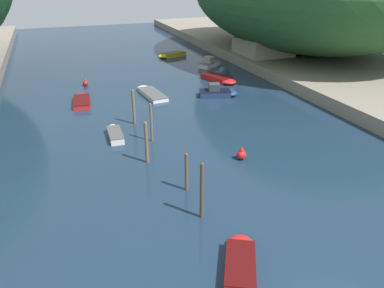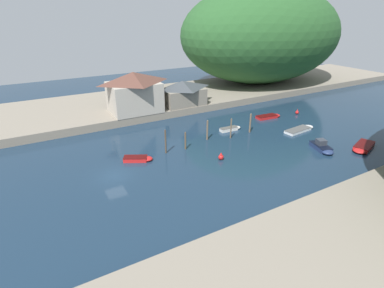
{
  "view_description": "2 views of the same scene",
  "coord_description": "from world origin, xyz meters",
  "px_view_note": "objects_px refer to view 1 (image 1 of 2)",
  "views": [
    {
      "loc": [
        -9.92,
        -8.53,
        13.63
      ],
      "look_at": [
        -0.54,
        16.45,
        1.01
      ],
      "focal_mm": 35.0,
      "sensor_mm": 36.0,
      "label": 1
    },
    {
      "loc": [
        33.83,
        -7.48,
        19.43
      ],
      "look_at": [
        -1.29,
        12.12,
        1.32
      ],
      "focal_mm": 28.0,
      "sensor_mm": 36.0,
      "label": 2
    }
  ],
  "objects_px": {
    "boat_cabin_cruiser": "(115,133)",
    "channel_buoy_far": "(241,154)",
    "boat_near_quay": "(150,93)",
    "channel_buoy_near": "(85,83)",
    "boat_moored_right": "(219,92)",
    "boat_navy_launch": "(240,259)",
    "boat_white_cruiser": "(82,100)",
    "boat_yellow_tender": "(220,79)",
    "boat_small_dinghy": "(171,55)",
    "right_bank_cottage": "(264,38)",
    "boat_open_rowboat": "(211,63)"
  },
  "relations": [
    {
      "from": "boat_cabin_cruiser",
      "to": "channel_buoy_far",
      "type": "relative_size",
      "value": 3.55
    },
    {
      "from": "boat_near_quay",
      "to": "channel_buoy_near",
      "type": "bearing_deg",
      "value": 130.7
    },
    {
      "from": "channel_buoy_near",
      "to": "channel_buoy_far",
      "type": "xyz_separation_m",
      "value": [
        9.22,
        -24.88,
        0.04
      ]
    },
    {
      "from": "boat_moored_right",
      "to": "boat_near_quay",
      "type": "relative_size",
      "value": 0.71
    },
    {
      "from": "channel_buoy_near",
      "to": "channel_buoy_far",
      "type": "height_order",
      "value": "channel_buoy_far"
    },
    {
      "from": "boat_cabin_cruiser",
      "to": "boat_navy_launch",
      "type": "bearing_deg",
      "value": -77.69
    },
    {
      "from": "boat_navy_launch",
      "to": "boat_white_cruiser",
      "type": "height_order",
      "value": "boat_navy_launch"
    },
    {
      "from": "boat_near_quay",
      "to": "channel_buoy_far",
      "type": "bearing_deg",
      "value": -88.73
    },
    {
      "from": "boat_white_cruiser",
      "to": "channel_buoy_near",
      "type": "relative_size",
      "value": 5.05
    },
    {
      "from": "boat_yellow_tender",
      "to": "channel_buoy_far",
      "type": "height_order",
      "value": "channel_buoy_far"
    },
    {
      "from": "boat_white_cruiser",
      "to": "boat_moored_right",
      "type": "bearing_deg",
      "value": -7.0
    },
    {
      "from": "channel_buoy_near",
      "to": "boat_white_cruiser",
      "type": "bearing_deg",
      "value": -99.58
    },
    {
      "from": "boat_small_dinghy",
      "to": "boat_navy_launch",
      "type": "bearing_deg",
      "value": 150.03
    },
    {
      "from": "boat_yellow_tender",
      "to": "boat_white_cruiser",
      "type": "relative_size",
      "value": 1.1
    },
    {
      "from": "boat_moored_right",
      "to": "boat_white_cruiser",
      "type": "height_order",
      "value": "boat_moored_right"
    },
    {
      "from": "channel_buoy_near",
      "to": "channel_buoy_far",
      "type": "relative_size",
      "value": 0.91
    },
    {
      "from": "right_bank_cottage",
      "to": "boat_near_quay",
      "type": "height_order",
      "value": "right_bank_cottage"
    },
    {
      "from": "channel_buoy_far",
      "to": "boat_open_rowboat",
      "type": "bearing_deg",
      "value": 71.34
    },
    {
      "from": "boat_yellow_tender",
      "to": "right_bank_cottage",
      "type": "bearing_deg",
      "value": -163.89
    },
    {
      "from": "boat_near_quay",
      "to": "boat_navy_launch",
      "type": "xyz_separation_m",
      "value": [
        -2.9,
        -28.8,
        0.06
      ]
    },
    {
      "from": "boat_yellow_tender",
      "to": "boat_navy_launch",
      "type": "xyz_separation_m",
      "value": [
        -13.02,
        -30.99,
        -0.04
      ]
    },
    {
      "from": "boat_near_quay",
      "to": "boat_open_rowboat",
      "type": "relative_size",
      "value": 1.49
    },
    {
      "from": "boat_small_dinghy",
      "to": "channel_buoy_far",
      "type": "distance_m",
      "value": 37.78
    },
    {
      "from": "right_bank_cottage",
      "to": "boat_small_dinghy",
      "type": "height_order",
      "value": "right_bank_cottage"
    },
    {
      "from": "boat_small_dinghy",
      "to": "boat_near_quay",
      "type": "bearing_deg",
      "value": 139.08
    },
    {
      "from": "boat_moored_right",
      "to": "boat_white_cruiser",
      "type": "relative_size",
      "value": 0.9
    },
    {
      "from": "boat_open_rowboat",
      "to": "channel_buoy_near",
      "type": "bearing_deg",
      "value": -111.61
    },
    {
      "from": "boat_cabin_cruiser",
      "to": "boat_moored_right",
      "type": "distance_m",
      "value": 15.2
    },
    {
      "from": "boat_moored_right",
      "to": "boat_open_rowboat",
      "type": "bearing_deg",
      "value": 178.75
    },
    {
      "from": "boat_white_cruiser",
      "to": "channel_buoy_far",
      "type": "xyz_separation_m",
      "value": [
        10.3,
        -18.46,
        0.17
      ]
    },
    {
      "from": "boat_cabin_cruiser",
      "to": "boat_moored_right",
      "type": "bearing_deg",
      "value": 30.66
    },
    {
      "from": "channel_buoy_far",
      "to": "boat_near_quay",
      "type": "bearing_deg",
      "value": 97.52
    },
    {
      "from": "boat_yellow_tender",
      "to": "boat_near_quay",
      "type": "height_order",
      "value": "boat_yellow_tender"
    },
    {
      "from": "boat_small_dinghy",
      "to": "boat_navy_launch",
      "type": "relative_size",
      "value": 1.24
    },
    {
      "from": "boat_cabin_cruiser",
      "to": "channel_buoy_near",
      "type": "distance_m",
      "value": 16.96
    },
    {
      "from": "boat_open_rowboat",
      "to": "right_bank_cottage",
      "type": "bearing_deg",
      "value": 49.89
    },
    {
      "from": "boat_yellow_tender",
      "to": "boat_open_rowboat",
      "type": "relative_size",
      "value": 1.29
    },
    {
      "from": "right_bank_cottage",
      "to": "boat_navy_launch",
      "type": "xyz_separation_m",
      "value": [
        -23.42,
        -38.19,
        -3.62
      ]
    },
    {
      "from": "right_bank_cottage",
      "to": "boat_white_cruiser",
      "type": "height_order",
      "value": "right_bank_cottage"
    },
    {
      "from": "boat_cabin_cruiser",
      "to": "boat_white_cruiser",
      "type": "xyz_separation_m",
      "value": [
        -1.8,
        10.53,
        -0.03
      ]
    },
    {
      "from": "boat_cabin_cruiser",
      "to": "boat_open_rowboat",
      "type": "xyz_separation_m",
      "value": [
        18.27,
        20.97,
        0.18
      ]
    },
    {
      "from": "boat_open_rowboat",
      "to": "channel_buoy_far",
      "type": "height_order",
      "value": "boat_open_rowboat"
    },
    {
      "from": "boat_cabin_cruiser",
      "to": "boat_open_rowboat",
      "type": "height_order",
      "value": "boat_open_rowboat"
    },
    {
      "from": "channel_buoy_near",
      "to": "boat_small_dinghy",
      "type": "bearing_deg",
      "value": 39.07
    },
    {
      "from": "boat_cabin_cruiser",
      "to": "boat_white_cruiser",
      "type": "relative_size",
      "value": 0.77
    },
    {
      "from": "boat_cabin_cruiser",
      "to": "boat_open_rowboat",
      "type": "distance_m",
      "value": 27.81
    },
    {
      "from": "boat_open_rowboat",
      "to": "channel_buoy_far",
      "type": "xyz_separation_m",
      "value": [
        -9.76,
        -28.9,
        -0.04
      ]
    },
    {
      "from": "boat_yellow_tender",
      "to": "boat_cabin_cruiser",
      "type": "relative_size",
      "value": 1.43
    },
    {
      "from": "channel_buoy_far",
      "to": "boat_cabin_cruiser",
      "type": "bearing_deg",
      "value": 136.99
    },
    {
      "from": "boat_small_dinghy",
      "to": "boat_near_quay",
      "type": "height_order",
      "value": "boat_small_dinghy"
    }
  ]
}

